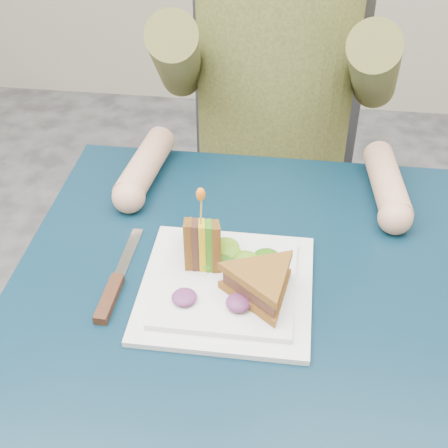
# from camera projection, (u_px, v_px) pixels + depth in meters

# --- Properties ---
(table) EXTENTS (0.75, 0.75, 0.73)m
(table) POSITION_uv_depth(u_px,v_px,m) (248.00, 322.00, 1.01)
(table) COLOR black
(table) RESTS_ON ground
(chair) EXTENTS (0.42, 0.40, 0.93)m
(chair) POSITION_uv_depth(u_px,v_px,m) (272.00, 160.00, 1.59)
(chair) COLOR #47474C
(chair) RESTS_ON ground
(diner) EXTENTS (0.54, 0.59, 0.74)m
(diner) POSITION_uv_depth(u_px,v_px,m) (277.00, 36.00, 1.27)
(diner) COLOR brown
(diner) RESTS_ON chair
(plate) EXTENTS (0.26, 0.26, 0.02)m
(plate) POSITION_uv_depth(u_px,v_px,m) (226.00, 286.00, 0.95)
(plate) COLOR white
(plate) RESTS_ON table
(sandwich_flat) EXTENTS (0.19, 0.19, 0.05)m
(sandwich_flat) POSITION_uv_depth(u_px,v_px,m) (262.00, 284.00, 0.90)
(sandwich_flat) COLOR brown
(sandwich_flat) RESTS_ON plate
(sandwich_upright) EXTENTS (0.08, 0.12, 0.12)m
(sandwich_upright) POSITION_uv_depth(u_px,v_px,m) (202.00, 242.00, 0.96)
(sandwich_upright) COLOR brown
(sandwich_upright) RESTS_ON plate
(fork) EXTENTS (0.06, 0.18, 0.01)m
(fork) POSITION_uv_depth(u_px,v_px,m) (167.00, 297.00, 0.94)
(fork) COLOR silver
(fork) RESTS_ON table
(knife) EXTENTS (0.02, 0.22, 0.02)m
(knife) POSITION_uv_depth(u_px,v_px,m) (113.00, 290.00, 0.95)
(knife) COLOR silver
(knife) RESTS_ON table
(toothpick) EXTENTS (0.01, 0.01, 0.06)m
(toothpick) POSITION_uv_depth(u_px,v_px,m) (201.00, 210.00, 0.92)
(toothpick) COLOR tan
(toothpick) RESTS_ON sandwich_upright
(toothpick_frill) EXTENTS (0.01, 0.01, 0.02)m
(toothpick_frill) POSITION_uv_depth(u_px,v_px,m) (201.00, 194.00, 0.91)
(toothpick_frill) COLOR orange
(toothpick_frill) RESTS_ON sandwich_upright
(lettuce_spill) EXTENTS (0.15, 0.13, 0.02)m
(lettuce_spill) POSITION_uv_depth(u_px,v_px,m) (230.00, 272.00, 0.95)
(lettuce_spill) COLOR #337A14
(lettuce_spill) RESTS_ON plate
(onion_ring) EXTENTS (0.04, 0.04, 0.02)m
(onion_ring) POSITION_uv_depth(u_px,v_px,m) (237.00, 272.00, 0.94)
(onion_ring) COLOR #9E4C7A
(onion_ring) RESTS_ON plate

